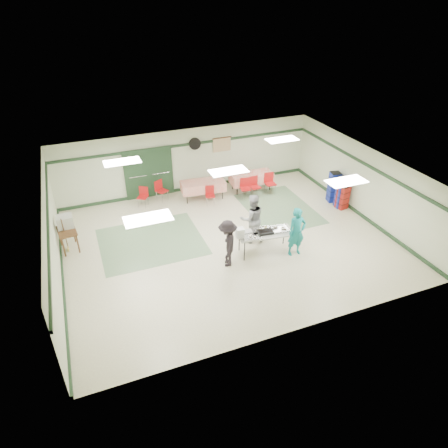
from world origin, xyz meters
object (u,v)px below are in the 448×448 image
object	(u,v)px
office_printer	(65,222)
crate_stack_red	(343,197)
dining_table_a	(251,178)
chair_loose_a	(160,188)
volunteer_teal	(297,232)
volunteer_dark	(228,243)
broom	(65,234)
chair_a	(254,184)
printer_table	(67,233)
chair_d	(210,193)
dining_table_b	(203,186)
volunteer_grey	(252,219)
chair_b	(245,186)
chair_c	(270,181)
chair_loose_b	(143,195)
crate_stack_blue_b	(342,192)
serving_table	(265,234)
crate_stack_blue_a	(334,187)

from	to	relation	value
office_printer	crate_stack_red	bearing A→B (deg)	-8.94
dining_table_a	crate_stack_red	bearing A→B (deg)	-43.79
crate_stack_red	chair_loose_a	bearing A→B (deg)	153.15
volunteer_teal	crate_stack_red	size ratio (longest dim) A/B	1.71
volunteer_dark	dining_table_a	distance (m)	5.53
crate_stack_red	broom	xyz separation A→B (m)	(-10.38, 0.96, 0.14)
chair_a	printer_table	bearing A→B (deg)	-172.14
volunteer_dark	chair_d	xyz separation A→B (m)	(0.87, 4.07, -0.32)
dining_table_b	chair_d	distance (m)	0.59
volunteer_dark	volunteer_grey	bearing A→B (deg)	148.33
volunteer_grey	chair_b	bearing A→B (deg)	-103.79
chair_c	broom	xyz separation A→B (m)	(-8.30, -1.33, 0.08)
chair_a	crate_stack_red	xyz separation A→B (m)	(2.80, -2.29, -0.03)
chair_loose_b	office_printer	bearing A→B (deg)	-113.33
dining_table_a	chair_b	bearing A→B (deg)	-131.01
chair_b	office_printer	xyz separation A→B (m)	(-7.08, -1.09, 0.43)
dining_table_a	crate_stack_blue_b	world-z (taller)	crate_stack_blue_b
chair_b	office_printer	size ratio (longest dim) A/B	1.65
volunteer_grey	chair_c	size ratio (longest dim) A/B	1.96
volunteer_grey	chair_b	distance (m)	3.33
office_printer	broom	distance (m)	0.40
serving_table	chair_d	world-z (taller)	chair_d
crate_stack_blue_b	office_printer	bearing A→B (deg)	173.97
serving_table	chair_c	world-z (taller)	chair_c
volunteer_dark	crate_stack_blue_b	size ratio (longest dim) A/B	1.23
chair_loose_b	office_printer	world-z (taller)	office_printer
chair_loose_b	broom	bearing A→B (deg)	-110.94
crate_stack_blue_b	office_printer	size ratio (longest dim) A/B	2.49
dining_table_b	chair_d	world-z (taller)	chair_d
serving_table	volunteer_dark	size ratio (longest dim) A/B	1.21
crate_stack_red	chair_d	bearing A→B (deg)	154.55
volunteer_teal	chair_loose_a	xyz separation A→B (m)	(-3.22, 5.40, -0.31)
chair_loose_b	printer_table	bearing A→B (deg)	-110.19
chair_loose_b	broom	distance (m)	3.74
volunteer_grey	volunteer_dark	world-z (taller)	volunteer_grey
chair_loose_a	crate_stack_blue_b	size ratio (longest dim) A/B	0.67
dining_table_a	broom	size ratio (longest dim) A/B	1.52
volunteer_grey	chair_loose_a	bearing A→B (deg)	-55.60
dining_table_b	chair_c	world-z (taller)	chair_c
chair_d	printer_table	xyz separation A→B (m)	(-5.52, -1.32, 0.16)
volunteer_grey	crate_stack_blue_b	bearing A→B (deg)	-161.57
office_printer	dining_table_a	bearing A→B (deg)	9.92
dining_table_b	chair_loose_b	bearing A→B (deg)	179.71
office_printer	volunteer_dark	bearing A→B (deg)	-35.07
crate_stack_blue_b	broom	xyz separation A→B (m)	(-10.38, 0.85, -0.01)
crate_stack_blue_a	chair_b	bearing A→B (deg)	153.02
chair_c	printer_table	xyz separation A→B (m)	(-8.22, -1.33, 0.09)
dining_table_a	dining_table_b	size ratio (longest dim) A/B	0.99
chair_b	printer_table	size ratio (longest dim) A/B	0.90
dining_table_a	crate_stack_red	xyz separation A→B (m)	(2.67, -2.85, -0.07)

